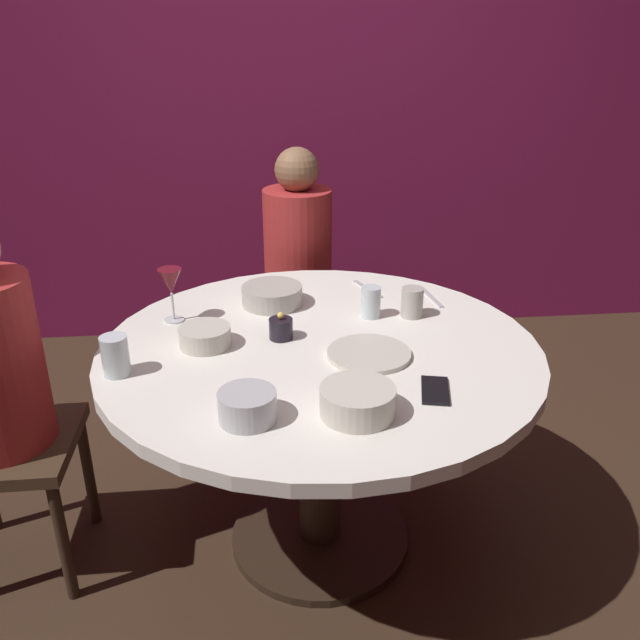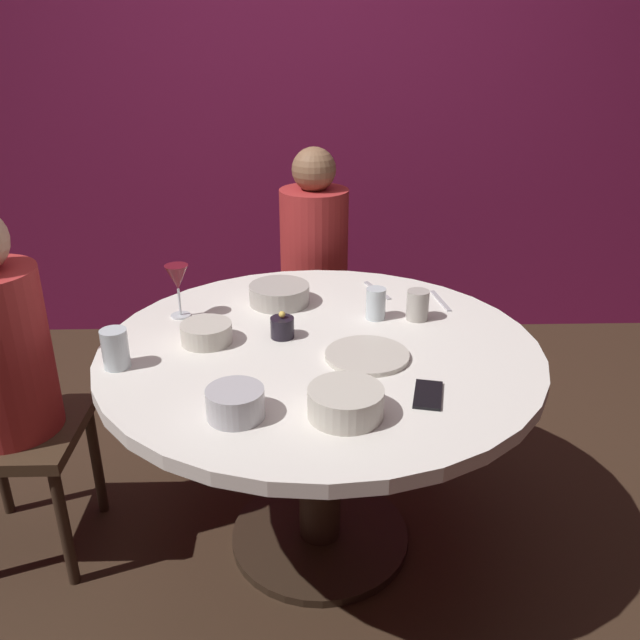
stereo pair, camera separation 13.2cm
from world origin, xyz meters
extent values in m
plane|color=#382619|center=(0.00, 0.00, 0.00)|extent=(8.00, 8.00, 0.00)
cube|color=maroon|center=(0.00, 1.79, 1.30)|extent=(6.00, 0.10, 2.60)
cylinder|color=white|center=(0.00, 0.00, 0.72)|extent=(1.31, 1.31, 0.04)
cylinder|color=#332319|center=(0.00, 0.00, 0.35)|extent=(0.14, 0.14, 0.70)
cylinder|color=#2D2116|center=(0.00, 0.00, 0.01)|extent=(0.60, 0.60, 0.03)
cube|color=#3F2D1E|center=(-0.95, 0.00, 0.45)|extent=(0.40, 0.40, 0.04)
cylinder|color=#332319|center=(-0.78, -0.17, 0.21)|extent=(0.04, 0.04, 0.43)
cylinder|color=#332319|center=(-0.78, 0.17, 0.21)|extent=(0.04, 0.04, 0.43)
cube|color=#3F2D1E|center=(0.00, 0.92, 0.45)|extent=(0.40, 0.40, 0.04)
cylinder|color=#B22D2D|center=(0.00, 0.92, 0.73)|extent=(0.29, 0.29, 0.53)
sphere|color=#8C6647|center=(0.00, 0.92, 1.08)|extent=(0.18, 0.18, 0.18)
cylinder|color=#332319|center=(-0.17, 1.09, 0.21)|extent=(0.04, 0.04, 0.43)
cylinder|color=#332319|center=(-0.17, 0.75, 0.21)|extent=(0.04, 0.04, 0.43)
cylinder|color=#332319|center=(0.17, 1.09, 0.21)|extent=(0.04, 0.04, 0.43)
cylinder|color=#332319|center=(0.17, 0.75, 0.21)|extent=(0.04, 0.04, 0.43)
cylinder|color=black|center=(-0.11, 0.06, 0.78)|extent=(0.07, 0.07, 0.06)
sphere|color=#F9D159|center=(-0.11, 0.06, 0.82)|extent=(0.02, 0.02, 0.02)
cylinder|color=silver|center=(-0.45, 0.22, 0.75)|extent=(0.06, 0.06, 0.01)
cylinder|color=silver|center=(-0.45, 0.22, 0.79)|extent=(0.01, 0.01, 0.09)
cone|color=maroon|center=(-0.45, 0.22, 0.88)|extent=(0.08, 0.08, 0.08)
cylinder|color=beige|center=(0.13, -0.09, 0.75)|extent=(0.24, 0.24, 0.01)
cube|color=black|center=(0.27, -0.31, 0.75)|extent=(0.10, 0.15, 0.01)
cylinder|color=#B7B7BC|center=(-0.21, -0.39, 0.78)|extent=(0.14, 0.14, 0.07)
cylinder|color=beige|center=(0.05, -0.39, 0.78)|extent=(0.19, 0.19, 0.07)
cylinder|color=#B2ADA3|center=(-0.13, 0.33, 0.78)|extent=(0.21, 0.21, 0.07)
cylinder|color=beige|center=(-0.34, 0.03, 0.77)|extent=(0.15, 0.15, 0.06)
cylinder|color=silver|center=(-0.57, -0.12, 0.80)|extent=(0.07, 0.07, 0.11)
cylinder|color=#B2ADA3|center=(0.32, 0.18, 0.79)|extent=(0.07, 0.07, 0.10)
cylinder|color=silver|center=(0.18, 0.19, 0.79)|extent=(0.06, 0.06, 0.10)
cube|color=#B7B7BC|center=(0.42, 0.32, 0.75)|extent=(0.04, 0.18, 0.01)
cube|color=#B7B7BC|center=(0.22, 0.43, 0.75)|extent=(0.08, 0.17, 0.01)
camera|label=1|loc=(-0.18, -1.74, 1.61)|focal=36.84mm
camera|label=2|loc=(-0.05, -1.75, 1.61)|focal=36.84mm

